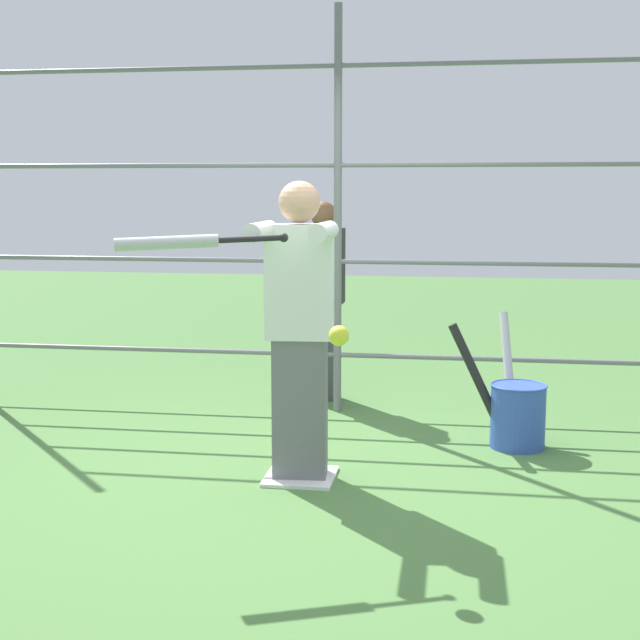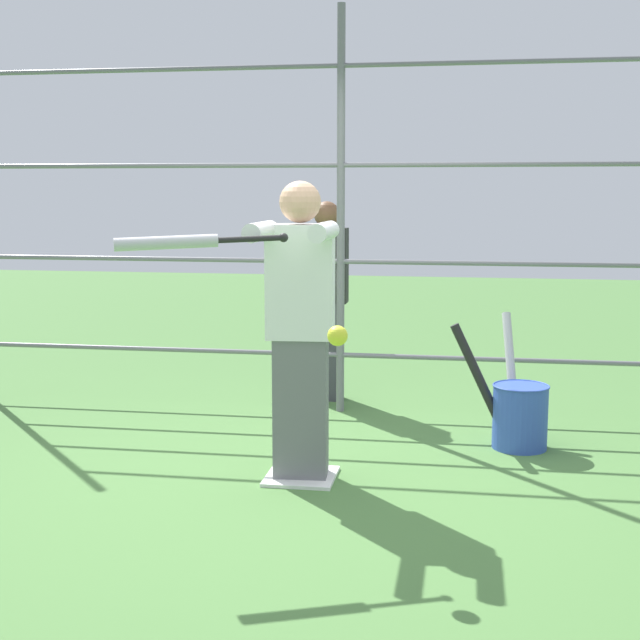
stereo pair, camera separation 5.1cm
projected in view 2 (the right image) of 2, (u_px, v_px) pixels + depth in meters
ground_plane at (301, 478)px, 5.19m from camera, size 24.00×24.00×0.00m
home_plate at (301, 476)px, 5.18m from camera, size 0.40×0.40×0.02m
fence_backstop at (341, 214)px, 6.53m from camera, size 5.85×0.06×2.97m
batter at (300, 321)px, 5.03m from camera, size 0.44×0.59×1.71m
baseball_bat_swinging at (181, 242)px, 4.41m from camera, size 0.81×0.39×0.08m
softball_in_flight at (338, 336)px, 4.11m from camera, size 0.10×0.10×0.10m
bat_bucket at (518, 412)px, 5.77m from camera, size 0.65×0.65×0.83m
bystander_behind_fence at (327, 298)px, 6.99m from camera, size 0.32×0.20×1.57m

